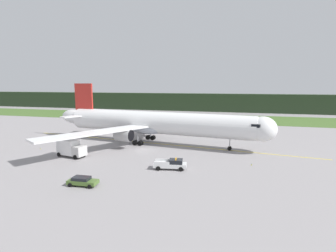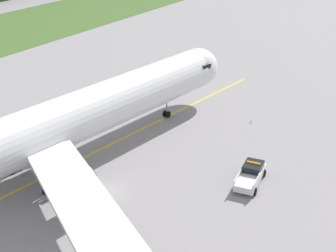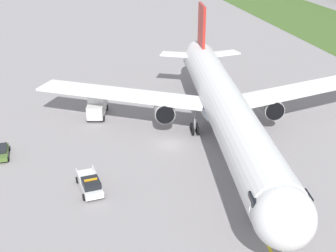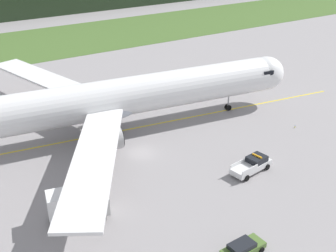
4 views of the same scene
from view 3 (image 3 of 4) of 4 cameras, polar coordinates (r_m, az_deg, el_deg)
The scene contains 7 objects.
ground at distance 62.68m, azimuth 0.36°, elevation -2.26°, with size 320.00×320.00×0.00m, color gray.
taxiway_centerline_main at distance 63.64m, azimuth 6.85°, elevation -2.01°, with size 76.03×0.30×0.01m, color yellow.
airliner at distance 62.09m, azimuth 6.98°, elevation 2.49°, with size 57.62×52.75×14.90m.
ops_pickup_truck at distance 52.69m, azimuth -9.64°, elevation -7.03°, with size 5.97×3.00×1.94m.
catering_truck at distance 72.03m, azimuth -8.75°, elevation 2.66°, with size 6.48×3.71×3.65m.
staff_car at distance 62.96m, azimuth -19.96°, elevation -2.99°, with size 4.47×2.21×1.30m.
taxiway_edge_light_west at distance 82.64m, azimuth -6.81°, elevation 4.43°, with size 0.12×0.12×0.38m.
Camera 3 is at (54.80, -12.09, 27.92)m, focal length 49.35 mm.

